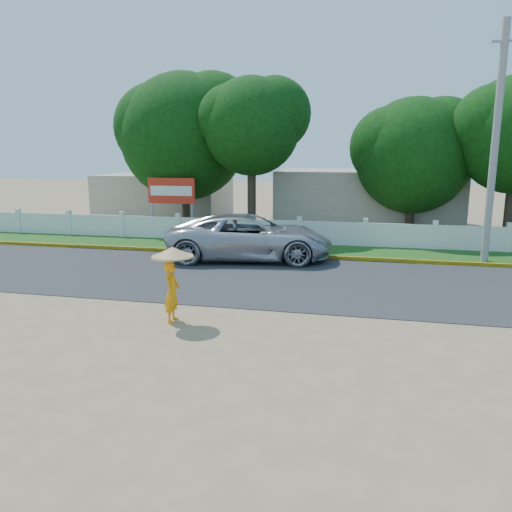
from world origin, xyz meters
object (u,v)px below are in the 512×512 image
Objects in this scene: vehicle at (250,237)px; monk_with_parasol at (172,273)px; billboard at (171,194)px; utility_pole at (495,145)px.

monk_with_parasol is at bearing 169.56° from vehicle.
billboard is at bearing 38.00° from vehicle.
monk_with_parasol is 13.67m from billboard.
utility_pole reaches higher than billboard.
vehicle is 3.38× the size of monk_with_parasol.
utility_pole is at bearing -89.25° from vehicle.
billboard is (-14.39, 3.29, -2.34)m from utility_pole.
monk_with_parasol is at bearing -67.87° from billboard.
vehicle is 7.32m from billboard.
utility_pole is at bearing 45.31° from monk_with_parasol.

